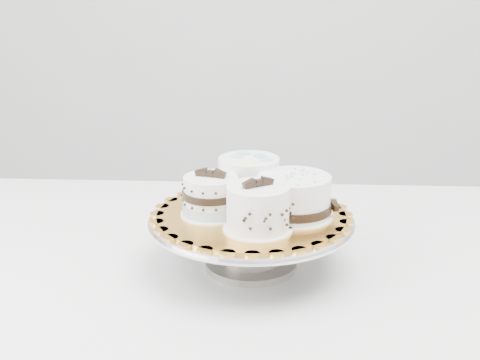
{
  "coord_description": "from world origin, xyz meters",
  "views": [
    {
      "loc": [
        0.05,
        -0.95,
        1.21
      ],
      "look_at": [
        0.04,
        0.0,
        0.9
      ],
      "focal_mm": 45.0,
      "sensor_mm": 36.0,
      "label": 1
    }
  ],
  "objects_px": {
    "cake_board": "(251,215)",
    "cake_ribbon": "(295,197)",
    "table": "(229,291)",
    "cake_swirl": "(258,209)",
    "cake_banded": "(211,197)",
    "cake_stand": "(251,232)",
    "cake_dots": "(249,179)"
  },
  "relations": [
    {
      "from": "cake_stand",
      "to": "cake_ribbon",
      "type": "height_order",
      "value": "cake_ribbon"
    },
    {
      "from": "cake_stand",
      "to": "cake_dots",
      "type": "relative_size",
      "value": 2.53
    },
    {
      "from": "cake_board",
      "to": "cake_dots",
      "type": "height_order",
      "value": "cake_dots"
    },
    {
      "from": "cake_banded",
      "to": "cake_ribbon",
      "type": "bearing_deg",
      "value": 17.11
    },
    {
      "from": "cake_banded",
      "to": "cake_ribbon",
      "type": "xyz_separation_m",
      "value": [
        0.14,
        -0.0,
        0.0
      ]
    },
    {
      "from": "cake_swirl",
      "to": "cake_dots",
      "type": "xyz_separation_m",
      "value": [
        -0.01,
        0.13,
        0.01
      ]
    },
    {
      "from": "cake_banded",
      "to": "cake_dots",
      "type": "height_order",
      "value": "cake_banded"
    },
    {
      "from": "cake_ribbon",
      "to": "cake_stand",
      "type": "bearing_deg",
      "value": 152.96
    },
    {
      "from": "cake_dots",
      "to": "cake_ribbon",
      "type": "relative_size",
      "value": 0.89
    },
    {
      "from": "cake_ribbon",
      "to": "cake_board",
      "type": "bearing_deg",
      "value": 152.96
    },
    {
      "from": "cake_swirl",
      "to": "cake_ribbon",
      "type": "relative_size",
      "value": 0.87
    },
    {
      "from": "table",
      "to": "cake_ribbon",
      "type": "relative_size",
      "value": 8.29
    },
    {
      "from": "cake_stand",
      "to": "cake_board",
      "type": "bearing_deg",
      "value": -90.0
    },
    {
      "from": "table",
      "to": "cake_swirl",
      "type": "relative_size",
      "value": 9.57
    },
    {
      "from": "cake_ribbon",
      "to": "cake_banded",
      "type": "bearing_deg",
      "value": 158.76
    },
    {
      "from": "table",
      "to": "cake_stand",
      "type": "bearing_deg",
      "value": -46.78
    },
    {
      "from": "table",
      "to": "cake_dots",
      "type": "relative_size",
      "value": 9.35
    },
    {
      "from": "cake_banded",
      "to": "cake_board",
      "type": "bearing_deg",
      "value": 23.34
    },
    {
      "from": "table",
      "to": "cake_board",
      "type": "distance_m",
      "value": 0.18
    },
    {
      "from": "cake_dots",
      "to": "cake_ribbon",
      "type": "xyz_separation_m",
      "value": [
        0.08,
        -0.07,
        -0.01
      ]
    },
    {
      "from": "cake_dots",
      "to": "cake_swirl",
      "type": "bearing_deg",
      "value": -64.82
    },
    {
      "from": "cake_ribbon",
      "to": "cake_swirl",
      "type": "bearing_deg",
      "value": -155.69
    },
    {
      "from": "table",
      "to": "cake_dots",
      "type": "xyz_separation_m",
      "value": [
        0.04,
        0.02,
        0.21
      ]
    },
    {
      "from": "table",
      "to": "cake_board",
      "type": "xyz_separation_m",
      "value": [
        0.04,
        -0.05,
        0.17
      ]
    },
    {
      "from": "cake_swirl",
      "to": "table",
      "type": "bearing_deg",
      "value": 82.53
    },
    {
      "from": "table",
      "to": "cake_swirl",
      "type": "distance_m",
      "value": 0.24
    },
    {
      "from": "cake_board",
      "to": "cake_ribbon",
      "type": "height_order",
      "value": "cake_ribbon"
    },
    {
      "from": "cake_stand",
      "to": "cake_board",
      "type": "height_order",
      "value": "cake_board"
    },
    {
      "from": "cake_dots",
      "to": "cake_board",
      "type": "bearing_deg",
      "value": -67.06
    },
    {
      "from": "table",
      "to": "cake_dots",
      "type": "height_order",
      "value": "cake_dots"
    },
    {
      "from": "table",
      "to": "cake_ribbon",
      "type": "height_order",
      "value": "cake_ribbon"
    },
    {
      "from": "cake_banded",
      "to": "cake_ribbon",
      "type": "height_order",
      "value": "cake_banded"
    }
  ]
}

